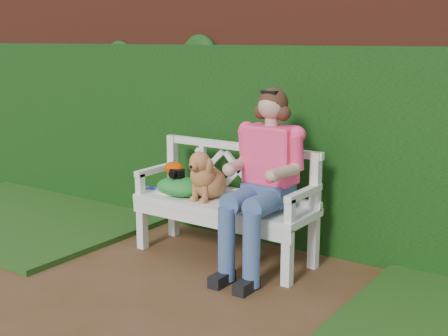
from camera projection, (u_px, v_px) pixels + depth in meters
The scene contains 11 objects.
ground at pixel (145, 309), 3.96m from camera, with size 60.00×60.00×0.00m, color #492E14.
brick_wall at pixel (287, 115), 5.26m from camera, with size 10.00×0.30×2.20m, color #602618.
ivy_hedge at pixel (274, 146), 5.13m from camera, with size 10.00×0.18×1.70m, color #1C4C16.
grass_left at pixel (27, 214), 6.01m from camera, with size 2.60×2.00×0.05m, color black.
garden_bench at pixel (224, 229), 4.85m from camera, with size 1.58×0.60×0.48m, color white, non-canonical shape.
seated_woman at pixel (267, 183), 4.51m from camera, with size 0.58×0.78×1.38m, color #E34C5B, non-canonical shape.
dog at pixel (207, 174), 4.82m from camera, with size 0.27×0.37×0.41m, color #A64E28, non-canonical shape.
tennis_racket at pixel (169, 191), 5.06m from camera, with size 0.55×0.23×0.03m, color white, non-canonical shape.
green_bag at pixel (181, 186), 4.97m from camera, with size 0.44×0.34×0.15m, color #28722C, non-canonical shape.
camera_item at pixel (177, 173), 4.95m from camera, with size 0.10×0.08×0.07m, color black.
baseball_glove at pixel (174, 168), 5.02m from camera, with size 0.19×0.14×0.12m, color #BB3B00.
Camera 1 is at (2.52, -2.72, 1.76)m, focal length 48.00 mm.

